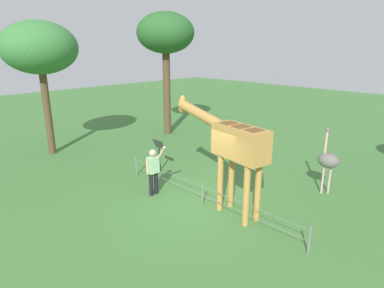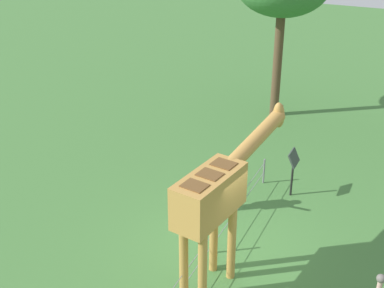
{
  "view_description": "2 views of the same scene",
  "coord_description": "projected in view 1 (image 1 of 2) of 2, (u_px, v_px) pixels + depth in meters",
  "views": [
    {
      "loc": [
        -6.36,
        6.89,
        4.82
      ],
      "look_at": [
        1.06,
        -0.43,
        1.65
      ],
      "focal_mm": 30.66,
      "sensor_mm": 36.0,
      "label": 1
    },
    {
      "loc": [
        -9.03,
        -3.48,
        7.48
      ],
      "look_at": [
        0.66,
        1.05,
        2.28
      ],
      "focal_mm": 49.21,
      "sensor_mm": 36.0,
      "label": 2
    }
  ],
  "objects": [
    {
      "name": "ground_plane",
      "position": [
        206.0,
        204.0,
        10.36
      ],
      "size": [
        60.0,
        60.0,
        0.0
      ],
      "primitive_type": "plane",
      "color": "#427538"
    },
    {
      "name": "tree_northeast",
      "position": [
        39.0,
        49.0,
        13.84
      ],
      "size": [
        3.18,
        3.18,
        5.82
      ],
      "color": "brown",
      "rests_on": "ground_plane"
    },
    {
      "name": "info_sign",
      "position": [
        159.0,
        149.0,
        12.74
      ],
      "size": [
        0.56,
        0.21,
        1.32
      ],
      "color": "black",
      "rests_on": "ground_plane"
    },
    {
      "name": "visitor",
      "position": [
        154.0,
        169.0,
        10.76
      ],
      "size": [
        0.59,
        0.58,
        1.75
      ],
      "color": "black",
      "rests_on": "ground_plane"
    },
    {
      "name": "tree_east",
      "position": [
        166.0,
        35.0,
        17.04
      ],
      "size": [
        3.01,
        3.01,
        6.47
      ],
      "color": "brown",
      "rests_on": "ground_plane"
    },
    {
      "name": "ostrich",
      "position": [
        328.0,
        160.0,
        10.76
      ],
      "size": [
        0.7,
        0.56,
        2.25
      ],
      "color": "#CC9E93",
      "rests_on": "ground_plane"
    },
    {
      "name": "wire_fence",
      "position": [
        203.0,
        193.0,
        10.14
      ],
      "size": [
        7.05,
        0.05,
        0.75
      ],
      "color": "slate",
      "rests_on": "ground_plane"
    },
    {
      "name": "giraffe",
      "position": [
        232.0,
        143.0,
        9.35
      ],
      "size": [
        3.96,
        1.11,
        3.22
      ],
      "color": "#BC8942",
      "rests_on": "ground_plane"
    }
  ]
}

